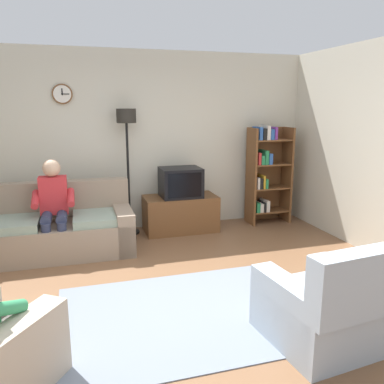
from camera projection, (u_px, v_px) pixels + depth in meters
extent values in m
plane|color=brown|center=(172.00, 306.00, 3.80)|extent=(12.00, 12.00, 0.00)
cube|color=beige|center=(130.00, 142.00, 6.00)|extent=(6.20, 0.12, 2.70)
cylinder|color=brown|center=(62.00, 94.00, 5.52)|extent=(0.28, 0.03, 0.28)
cylinder|color=white|center=(62.00, 94.00, 5.50)|extent=(0.24, 0.01, 0.24)
cube|color=black|center=(62.00, 92.00, 5.49)|extent=(0.02, 0.01, 0.09)
cube|color=black|center=(65.00, 94.00, 5.51)|extent=(0.11, 0.01, 0.01)
cube|color=gray|center=(58.00, 239.00, 5.09)|extent=(1.91, 0.86, 0.42)
cube|color=gray|center=(57.00, 199.00, 5.33)|extent=(1.90, 0.22, 0.48)
cube|color=gray|center=(124.00, 228.00, 5.30)|extent=(0.23, 0.84, 0.56)
cube|color=gray|center=(97.00, 218.00, 5.12)|extent=(0.61, 0.69, 0.10)
cube|color=gray|center=(14.00, 224.00, 4.85)|extent=(0.61, 0.69, 0.10)
cube|color=brown|center=(180.00, 213.00, 6.04)|extent=(1.10, 0.56, 0.54)
cube|color=black|center=(176.00, 208.00, 6.28)|extent=(1.10, 0.04, 0.03)
cube|color=black|center=(181.00, 182.00, 5.92)|extent=(0.60, 0.48, 0.44)
cube|color=black|center=(185.00, 185.00, 5.69)|extent=(0.50, 0.01, 0.36)
cube|color=brown|center=(251.00, 177.00, 6.31)|extent=(0.04, 0.36, 1.55)
cube|color=brown|center=(287.00, 175.00, 6.49)|extent=(0.04, 0.36, 1.55)
cube|color=brown|center=(264.00, 174.00, 6.56)|extent=(0.64, 0.02, 1.55)
cube|color=brown|center=(268.00, 210.00, 6.53)|extent=(0.60, 0.34, 0.02)
cube|color=#267F4C|center=(255.00, 206.00, 6.42)|extent=(0.06, 0.28, 0.16)
cube|color=silver|center=(258.00, 207.00, 6.44)|extent=(0.06, 0.28, 0.14)
cube|color=black|center=(262.00, 206.00, 6.45)|extent=(0.03, 0.28, 0.15)
cube|color=silver|center=(264.00, 205.00, 6.46)|extent=(0.06, 0.28, 0.18)
cube|color=brown|center=(269.00, 187.00, 6.44)|extent=(0.60, 0.34, 0.02)
cube|color=silver|center=(255.00, 182.00, 6.33)|extent=(0.04, 0.28, 0.18)
cube|color=black|center=(258.00, 183.00, 6.34)|extent=(0.05, 0.28, 0.17)
cube|color=gold|center=(261.00, 181.00, 6.35)|extent=(0.03, 0.28, 0.21)
cube|color=#267F4C|center=(263.00, 183.00, 6.37)|extent=(0.04, 0.28, 0.15)
cube|color=brown|center=(270.00, 164.00, 6.36)|extent=(0.60, 0.34, 0.02)
cube|color=red|center=(256.00, 158.00, 6.25)|extent=(0.04, 0.28, 0.19)
cube|color=#267F4C|center=(259.00, 159.00, 6.27)|extent=(0.05, 0.28, 0.15)
cube|color=#267F4C|center=(263.00, 157.00, 6.28)|extent=(0.06, 0.28, 0.22)
cube|color=#2D59A5|center=(267.00, 158.00, 6.30)|extent=(0.06, 0.28, 0.17)
cube|color=brown|center=(271.00, 140.00, 6.27)|extent=(0.60, 0.34, 0.02)
cube|color=#2D59A5|center=(258.00, 133.00, 6.16)|extent=(0.05, 0.28, 0.20)
cube|color=black|center=(261.00, 134.00, 6.18)|extent=(0.06, 0.28, 0.18)
cube|color=silver|center=(265.00, 132.00, 6.20)|extent=(0.06, 0.28, 0.22)
cube|color=#2D59A5|center=(269.00, 134.00, 6.22)|extent=(0.06, 0.28, 0.16)
cube|color=#72338C|center=(272.00, 133.00, 6.24)|extent=(0.04, 0.28, 0.20)
cylinder|color=black|center=(130.00, 232.00, 5.98)|extent=(0.28, 0.28, 0.03)
cylinder|color=black|center=(128.00, 178.00, 5.80)|extent=(0.04, 0.04, 1.70)
cylinder|color=black|center=(126.00, 116.00, 5.60)|extent=(0.28, 0.28, 0.20)
cube|color=#BCAD99|center=(18.00, 364.00, 2.51)|extent=(0.63, 0.77, 0.56)
cube|color=#9EADBC|center=(319.00, 317.00, 3.23)|extent=(0.89, 0.92, 0.40)
cube|color=#9EADBC|center=(358.00, 285.00, 2.80)|extent=(0.81, 0.27, 0.50)
cube|color=#9EADBC|center=(287.00, 314.00, 3.12)|extent=(0.29, 0.82, 0.56)
cube|color=#9EADBC|center=(346.00, 300.00, 3.34)|extent=(0.29, 0.82, 0.56)
cube|color=slate|center=(182.00, 315.00, 3.64)|extent=(2.20, 1.70, 0.01)
cube|color=red|center=(54.00, 195.00, 5.00)|extent=(0.34, 0.20, 0.48)
sphere|color=#D8AD8C|center=(51.00, 168.00, 4.92)|extent=(0.22, 0.22, 0.22)
cylinder|color=#2D334C|center=(62.00, 217.00, 4.90)|extent=(0.13, 0.38, 0.13)
cylinder|color=#2D334C|center=(47.00, 218.00, 4.85)|extent=(0.13, 0.38, 0.13)
cylinder|color=#2D334C|center=(63.00, 243.00, 4.78)|extent=(0.11, 0.11, 0.52)
cylinder|color=#2D334C|center=(47.00, 244.00, 4.74)|extent=(0.11, 0.11, 0.52)
cylinder|color=red|center=(71.00, 197.00, 4.97)|extent=(0.09, 0.33, 0.20)
cylinder|color=red|center=(35.00, 199.00, 4.86)|extent=(0.09, 0.33, 0.20)
cylinder|color=#4C4742|center=(4.00, 329.00, 2.66)|extent=(0.33, 0.38, 0.13)
cylinder|color=#4C4742|center=(8.00, 338.00, 2.94)|extent=(0.15, 0.15, 0.40)
cylinder|color=#4C4742|center=(27.00, 342.00, 2.88)|extent=(0.15, 0.15, 0.40)
cylinder|color=#338C59|center=(5.00, 308.00, 2.49)|extent=(0.27, 0.32, 0.20)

